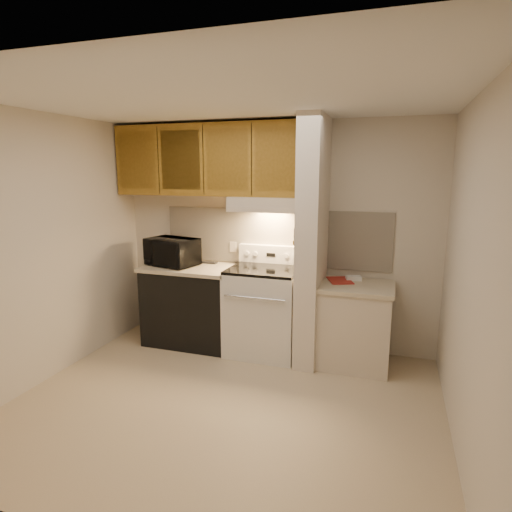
% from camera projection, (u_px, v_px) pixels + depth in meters
% --- Properties ---
extents(floor, '(3.60, 3.60, 0.00)m').
position_uv_depth(floor, '(225.00, 404.00, 3.67)').
color(floor, '#C4AE8B').
rests_on(floor, ground).
extents(ceiling, '(3.60, 3.60, 0.00)m').
position_uv_depth(ceiling, '(220.00, 98.00, 3.18)').
color(ceiling, white).
rests_on(ceiling, wall_back).
extents(wall_back, '(3.60, 2.50, 0.02)m').
position_uv_depth(wall_back, '(273.00, 236.00, 4.83)').
color(wall_back, beige).
rests_on(wall_back, floor).
extents(wall_left, '(0.02, 3.00, 2.50)m').
position_uv_depth(wall_left, '(44.00, 250.00, 3.98)').
color(wall_left, beige).
rests_on(wall_left, floor).
extents(wall_right, '(0.02, 3.00, 2.50)m').
position_uv_depth(wall_right, '(470.00, 280.00, 2.88)').
color(wall_right, beige).
rests_on(wall_right, floor).
extents(backsplash, '(2.60, 0.02, 0.63)m').
position_uv_depth(backsplash, '(273.00, 237.00, 4.82)').
color(backsplash, white).
rests_on(backsplash, wall_back).
extents(range_body, '(0.76, 0.65, 0.92)m').
position_uv_depth(range_body, '(264.00, 312.00, 4.66)').
color(range_body, silver).
rests_on(range_body, floor).
extents(oven_window, '(0.50, 0.01, 0.30)m').
position_uv_depth(oven_window, '(255.00, 318.00, 4.36)').
color(oven_window, black).
rests_on(oven_window, range_body).
extents(oven_handle, '(0.65, 0.02, 0.02)m').
position_uv_depth(oven_handle, '(254.00, 298.00, 4.28)').
color(oven_handle, silver).
rests_on(oven_handle, range_body).
extents(cooktop, '(0.74, 0.64, 0.03)m').
position_uv_depth(cooktop, '(264.00, 270.00, 4.57)').
color(cooktop, black).
rests_on(cooktop, range_body).
extents(range_backguard, '(0.76, 0.08, 0.20)m').
position_uv_depth(range_backguard, '(272.00, 254.00, 4.81)').
color(range_backguard, silver).
rests_on(range_backguard, range_body).
extents(range_display, '(0.10, 0.01, 0.04)m').
position_uv_depth(range_display, '(271.00, 255.00, 4.77)').
color(range_display, black).
rests_on(range_display, range_backguard).
extents(range_knob_left_outer, '(0.05, 0.02, 0.05)m').
position_uv_depth(range_knob_left_outer, '(247.00, 253.00, 4.85)').
color(range_knob_left_outer, silver).
rests_on(range_knob_left_outer, range_backguard).
extents(range_knob_left_inner, '(0.05, 0.02, 0.05)m').
position_uv_depth(range_knob_left_inner, '(255.00, 254.00, 4.82)').
color(range_knob_left_inner, silver).
rests_on(range_knob_left_inner, range_backguard).
extents(range_knob_right_inner, '(0.05, 0.02, 0.05)m').
position_uv_depth(range_knob_right_inner, '(286.00, 256.00, 4.71)').
color(range_knob_right_inner, silver).
rests_on(range_knob_right_inner, range_backguard).
extents(range_knob_right_outer, '(0.05, 0.02, 0.05)m').
position_uv_depth(range_knob_right_outer, '(295.00, 256.00, 4.68)').
color(range_knob_right_outer, silver).
rests_on(range_knob_right_outer, range_backguard).
extents(dishwasher_front, '(1.00, 0.63, 0.87)m').
position_uv_depth(dishwasher_front, '(192.00, 306.00, 4.94)').
color(dishwasher_front, black).
rests_on(dishwasher_front, floor).
extents(left_countertop, '(1.04, 0.67, 0.04)m').
position_uv_depth(left_countertop, '(191.00, 268.00, 4.85)').
color(left_countertop, '#C6B697').
rests_on(left_countertop, dishwasher_front).
extents(spoon_rest, '(0.24, 0.08, 0.02)m').
position_uv_depth(spoon_rest, '(207.00, 262.00, 5.00)').
color(spoon_rest, black).
rests_on(spoon_rest, left_countertop).
extents(teal_jar, '(0.11, 0.11, 0.10)m').
position_uv_depth(teal_jar, '(159.00, 262.00, 4.85)').
color(teal_jar, '#256768').
rests_on(teal_jar, left_countertop).
extents(outlet, '(0.08, 0.01, 0.12)m').
position_uv_depth(outlet, '(233.00, 247.00, 4.98)').
color(outlet, beige).
rests_on(outlet, backsplash).
extents(microwave, '(0.63, 0.50, 0.31)m').
position_uv_depth(microwave, '(172.00, 252.00, 4.87)').
color(microwave, black).
rests_on(microwave, left_countertop).
extents(partition_pillar, '(0.22, 0.70, 2.50)m').
position_uv_depth(partition_pillar, '(312.00, 243.00, 4.34)').
color(partition_pillar, beige).
rests_on(partition_pillar, floor).
extents(pillar_trim, '(0.01, 0.70, 0.04)m').
position_uv_depth(pillar_trim, '(301.00, 238.00, 4.37)').
color(pillar_trim, olive).
rests_on(pillar_trim, partition_pillar).
extents(knife_strip, '(0.02, 0.42, 0.04)m').
position_uv_depth(knife_strip, '(300.00, 236.00, 4.32)').
color(knife_strip, black).
rests_on(knife_strip, partition_pillar).
extents(knife_blade_a, '(0.01, 0.03, 0.16)m').
position_uv_depth(knife_blade_a, '(295.00, 249.00, 4.19)').
color(knife_blade_a, silver).
rests_on(knife_blade_a, knife_strip).
extents(knife_handle_a, '(0.02, 0.02, 0.10)m').
position_uv_depth(knife_handle_a, '(295.00, 234.00, 4.16)').
color(knife_handle_a, black).
rests_on(knife_handle_a, knife_strip).
extents(knife_blade_b, '(0.01, 0.04, 0.18)m').
position_uv_depth(knife_blade_b, '(296.00, 248.00, 4.27)').
color(knife_blade_b, silver).
rests_on(knife_blade_b, knife_strip).
extents(knife_handle_b, '(0.02, 0.02, 0.10)m').
position_uv_depth(knife_handle_b, '(297.00, 232.00, 4.25)').
color(knife_handle_b, black).
rests_on(knife_handle_b, knife_strip).
extents(knife_blade_c, '(0.01, 0.04, 0.20)m').
position_uv_depth(knife_blade_c, '(298.00, 248.00, 4.35)').
color(knife_blade_c, silver).
rests_on(knife_blade_c, knife_strip).
extents(knife_handle_c, '(0.02, 0.02, 0.10)m').
position_uv_depth(knife_handle_c, '(299.00, 231.00, 4.33)').
color(knife_handle_c, black).
rests_on(knife_handle_c, knife_strip).
extents(knife_blade_d, '(0.01, 0.04, 0.16)m').
position_uv_depth(knife_blade_d, '(300.00, 245.00, 4.43)').
color(knife_blade_d, silver).
rests_on(knife_blade_d, knife_strip).
extents(knife_handle_d, '(0.02, 0.02, 0.10)m').
position_uv_depth(knife_handle_d, '(300.00, 231.00, 4.38)').
color(knife_handle_d, black).
rests_on(knife_handle_d, knife_strip).
extents(knife_blade_e, '(0.01, 0.04, 0.18)m').
position_uv_depth(knife_blade_e, '(302.00, 244.00, 4.51)').
color(knife_blade_e, silver).
rests_on(knife_blade_e, knife_strip).
extents(knife_handle_e, '(0.02, 0.02, 0.10)m').
position_uv_depth(knife_handle_e, '(302.00, 229.00, 4.48)').
color(knife_handle_e, black).
rests_on(knife_handle_e, knife_strip).
extents(oven_mitt, '(0.03, 0.09, 0.21)m').
position_uv_depth(oven_mitt, '(303.00, 248.00, 4.56)').
color(oven_mitt, gray).
rests_on(oven_mitt, partition_pillar).
extents(right_cab_base, '(0.70, 0.60, 0.81)m').
position_uv_depth(right_cab_base, '(355.00, 327.00, 4.37)').
color(right_cab_base, beige).
rests_on(right_cab_base, floor).
extents(right_countertop, '(0.74, 0.64, 0.04)m').
position_uv_depth(right_countertop, '(357.00, 287.00, 4.29)').
color(right_countertop, '#C6B697').
rests_on(right_countertop, right_cab_base).
extents(red_folder, '(0.32, 0.37, 0.01)m').
position_uv_depth(red_folder, '(340.00, 280.00, 4.43)').
color(red_folder, '#A52820').
rests_on(red_folder, right_countertop).
extents(white_box, '(0.18, 0.14, 0.04)m').
position_uv_depth(white_box, '(353.00, 278.00, 4.46)').
color(white_box, white).
rests_on(white_box, right_countertop).
extents(range_hood, '(0.78, 0.44, 0.15)m').
position_uv_depth(range_hood, '(268.00, 204.00, 4.55)').
color(range_hood, beige).
rests_on(range_hood, upper_cabinets).
extents(hood_lip, '(0.78, 0.04, 0.06)m').
position_uv_depth(hood_lip, '(262.00, 210.00, 4.36)').
color(hood_lip, beige).
rests_on(hood_lip, range_hood).
extents(upper_cabinets, '(2.18, 0.33, 0.77)m').
position_uv_depth(upper_cabinets, '(210.00, 160.00, 4.71)').
color(upper_cabinets, olive).
rests_on(upper_cabinets, wall_back).
extents(cab_door_a, '(0.46, 0.01, 0.63)m').
position_uv_depth(cab_door_a, '(137.00, 160.00, 4.81)').
color(cab_door_a, olive).
rests_on(cab_door_a, upper_cabinets).
extents(cab_gap_a, '(0.01, 0.01, 0.73)m').
position_uv_depth(cab_gap_a, '(158.00, 160.00, 4.73)').
color(cab_gap_a, black).
rests_on(cab_gap_a, upper_cabinets).
extents(cab_door_b, '(0.46, 0.01, 0.63)m').
position_uv_depth(cab_door_b, '(180.00, 160.00, 4.64)').
color(cab_door_b, olive).
rests_on(cab_door_b, upper_cabinets).
extents(cab_gap_b, '(0.01, 0.01, 0.73)m').
position_uv_depth(cab_gap_b, '(203.00, 160.00, 4.56)').
color(cab_gap_b, black).
rests_on(cab_gap_b, upper_cabinets).
extents(cab_door_c, '(0.46, 0.01, 0.63)m').
position_uv_depth(cab_door_c, '(227.00, 160.00, 4.48)').
color(cab_door_c, olive).
rests_on(cab_door_c, upper_cabinets).
extents(cab_gap_c, '(0.01, 0.01, 0.73)m').
position_uv_depth(cab_gap_c, '(252.00, 159.00, 4.39)').
color(cab_gap_c, black).
rests_on(cab_gap_c, upper_cabinets).
extents(cab_door_d, '(0.46, 0.01, 0.63)m').
position_uv_depth(cab_door_d, '(277.00, 159.00, 4.31)').
color(cab_door_d, olive).
rests_on(cab_door_d, upper_cabinets).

